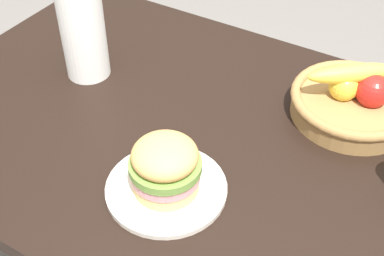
{
  "coord_description": "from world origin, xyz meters",
  "views": [
    {
      "loc": [
        0.44,
        -0.77,
        1.55
      ],
      "look_at": [
        0.01,
        -0.06,
        0.81
      ],
      "focal_mm": 49.26,
      "sensor_mm": 36.0,
      "label": 1
    }
  ],
  "objects_px": {
    "fruit_basket": "(353,100)",
    "sandwich": "(165,166)",
    "plate": "(166,189)",
    "paper_towel_roll": "(83,32)"
  },
  "relations": [
    {
      "from": "plate",
      "to": "sandwich",
      "type": "relative_size",
      "value": 1.71
    },
    {
      "from": "plate",
      "to": "paper_towel_roll",
      "type": "bearing_deg",
      "value": 148.68
    },
    {
      "from": "fruit_basket",
      "to": "sandwich",
      "type": "bearing_deg",
      "value": -119.79
    },
    {
      "from": "plate",
      "to": "fruit_basket",
      "type": "relative_size",
      "value": 0.85
    },
    {
      "from": "sandwich",
      "to": "plate",
      "type": "bearing_deg",
      "value": 104.04
    },
    {
      "from": "plate",
      "to": "paper_towel_roll",
      "type": "xyz_separation_m",
      "value": [
        -0.39,
        0.24,
        0.11
      ]
    },
    {
      "from": "sandwich",
      "to": "fruit_basket",
      "type": "distance_m",
      "value": 0.49
    },
    {
      "from": "plate",
      "to": "fruit_basket",
      "type": "distance_m",
      "value": 0.49
    },
    {
      "from": "sandwich",
      "to": "paper_towel_roll",
      "type": "distance_m",
      "value": 0.46
    },
    {
      "from": "plate",
      "to": "paper_towel_roll",
      "type": "distance_m",
      "value": 0.48
    }
  ]
}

